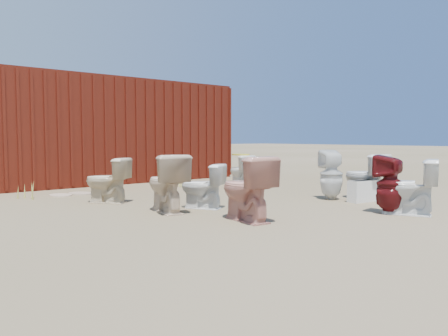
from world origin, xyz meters
TOP-DOWN VIEW (x-y plane):
  - ground at (0.00, 0.00)m, footprint 100.00×100.00m
  - shipping_container at (0.00, 5.20)m, footprint 6.00×2.40m
  - toilet_front_a at (-0.71, 0.25)m, footprint 0.64×0.75m
  - toilet_front_pink at (-0.86, -0.88)m, footprint 0.54×0.85m
  - toilet_front_c at (1.12, -1.95)m, footprint 0.70×0.85m
  - toilet_front_maroon at (1.01, -1.76)m, footprint 0.42×0.42m
  - toilet_front_e at (2.02, -0.71)m, footprint 0.51×0.80m
  - toilet_back_beige_left at (-1.55, 1.67)m, footprint 0.74×0.81m
  - toilet_back_beige_right at (-1.28, 0.32)m, footprint 0.60×0.87m
  - toilet_back_yellowlid at (1.70, 2.10)m, footprint 0.48×0.71m
  - toilet_back_e at (1.54, -0.38)m, footprint 0.53×0.53m
  - yellow_lid at (1.70, 2.10)m, footprint 0.34×0.42m
  - loose_tank at (1.71, -0.87)m, footprint 0.52×0.26m
  - loose_lid_near at (-1.48, 3.00)m, footprint 0.47×0.56m
  - loose_lid_far at (-1.85, 2.98)m, footprint 0.41×0.51m
  - weed_clump_a at (-2.44, 2.95)m, footprint 0.36×0.36m
  - weed_clump_b at (0.68, 2.70)m, footprint 0.32×0.32m
  - weed_clump_c at (2.23, 2.61)m, footprint 0.36×0.36m
  - weed_clump_d at (-0.76, 3.50)m, footprint 0.30×0.30m
  - weed_clump_e at (1.02, 3.50)m, footprint 0.34×0.34m
  - weed_clump_f at (3.40, 0.45)m, footprint 0.28×0.28m

SIDE VIEW (x-z plane):
  - ground at x=0.00m, z-range 0.00..0.00m
  - loose_lid_near at x=-1.48m, z-range 0.00..0.02m
  - loose_lid_far at x=-1.85m, z-range 0.00..0.02m
  - weed_clump_f at x=3.40m, z-range 0.00..0.22m
  - weed_clump_b at x=0.68m, z-range 0.00..0.25m
  - weed_clump_d at x=-0.76m, z-range 0.00..0.26m
  - weed_clump_a at x=-2.44m, z-range 0.00..0.26m
  - weed_clump_e at x=1.02m, z-range 0.00..0.32m
  - weed_clump_c at x=2.23m, z-range 0.00..0.32m
  - loose_tank at x=1.71m, z-range 0.00..0.35m
  - toilet_front_a at x=-0.71m, z-range 0.00..0.66m
  - toilet_back_yellowlid at x=1.70m, z-range 0.00..0.67m
  - toilet_back_beige_left at x=-1.55m, z-range 0.00..0.72m
  - toilet_front_c at x=1.12m, z-range 0.00..0.76m
  - toilet_front_e at x=2.02m, z-range 0.00..0.77m
  - toilet_front_maroon at x=1.01m, z-range 0.00..0.81m
  - toilet_back_beige_right at x=-1.28m, z-range 0.00..0.82m
  - toilet_front_pink at x=-0.86m, z-range 0.00..0.82m
  - toilet_back_e at x=1.54m, z-range 0.00..0.84m
  - yellow_lid at x=1.70m, z-range 0.67..0.70m
  - shipping_container at x=0.00m, z-range 0.00..2.40m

